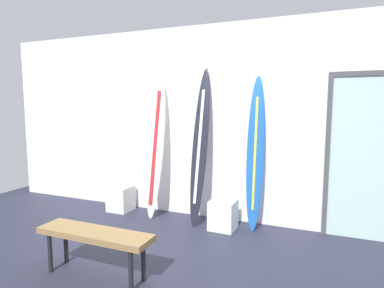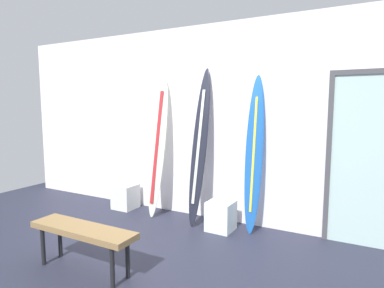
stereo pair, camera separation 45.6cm
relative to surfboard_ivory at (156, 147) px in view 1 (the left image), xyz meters
The scene contains 9 objects.
ground 1.57m from the surfboard_ivory, 55.06° to the right, with size 8.00×8.00×0.04m, color #262939.
wall_back 0.83m from the surfboard_ivory, 27.61° to the left, with size 7.20×0.20×2.80m, color white.
surfboard_ivory is the anchor object (origin of this frame).
surfboard_charcoal 0.71m from the surfboard_ivory, ahead, with size 0.24×0.51×2.19m.
surfboard_cobalt 1.47m from the surfboard_ivory, ahead, with size 0.25×0.35×2.06m.
display_block_left 1.07m from the surfboard_ivory, behind, with size 0.34×0.34×0.39m.
display_block_center 1.38m from the surfboard_ivory, ahead, with size 0.34×0.34×0.39m.
glass_door 2.86m from the surfboard_ivory, ahead, with size 1.06×0.06×2.07m.
bench 1.92m from the surfboard_ivory, 80.41° to the right, with size 1.19×0.31×0.46m.
Camera 1 is at (1.66, -3.23, 1.66)m, focal length 30.31 mm.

